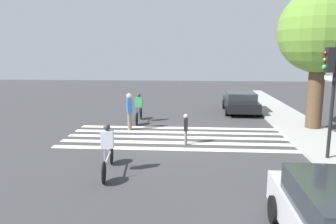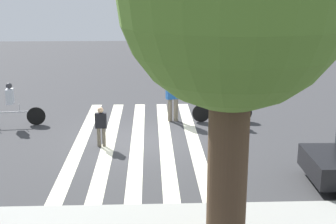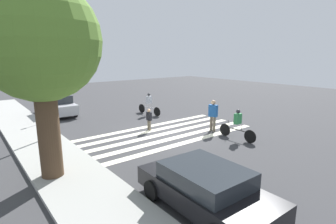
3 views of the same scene
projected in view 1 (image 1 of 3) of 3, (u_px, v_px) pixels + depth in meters
ground_plane at (175, 137)px, 15.03m from camera, size 60.00×60.00×0.00m
sidewalk_curb at (315, 138)px, 14.57m from camera, size 36.00×2.50×0.14m
crosswalk_stripes at (175, 137)px, 15.03m from camera, size 4.17×10.00×0.01m
traffic_light at (330, 79)px, 11.18m from camera, size 0.60×0.50×4.21m
street_tree at (320, 33)px, 15.51m from camera, size 4.00×4.00×6.86m
pedestrian_adult_yellow_jacket at (129, 109)px, 16.29m from camera, size 0.56×0.38×1.85m
pedestrian_adult_tall_backpack at (186, 127)px, 13.74m from camera, size 0.37×0.19×1.31m
cyclist_mid_street at (108, 147)px, 10.43m from camera, size 2.42×0.42×1.63m
cyclist_near_curb at (139, 107)px, 18.14m from camera, size 2.29×0.40×1.63m
car_parked_far_curb at (240, 102)px, 21.13m from camera, size 4.36×2.20×1.31m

